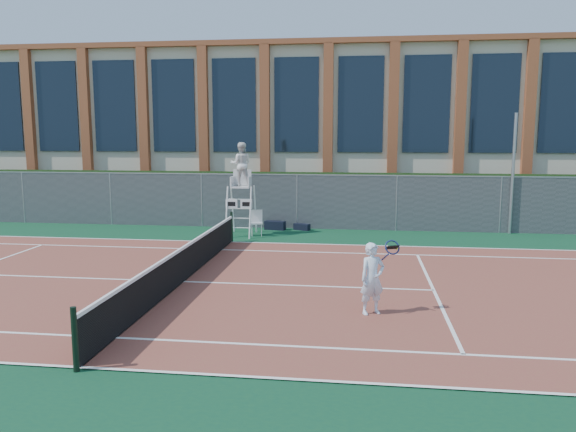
# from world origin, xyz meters

# --- Properties ---
(ground) EXTENTS (120.00, 120.00, 0.00)m
(ground) POSITION_xyz_m (0.00, 0.00, 0.00)
(ground) COLOR #233814
(apron) EXTENTS (36.00, 20.00, 0.01)m
(apron) POSITION_xyz_m (0.00, 1.00, 0.01)
(apron) COLOR #0D3D27
(apron) RESTS_ON ground
(tennis_court) EXTENTS (23.77, 10.97, 0.02)m
(tennis_court) POSITION_xyz_m (0.00, 0.00, 0.02)
(tennis_court) COLOR brown
(tennis_court) RESTS_ON apron
(tennis_net) EXTENTS (0.10, 11.30, 1.10)m
(tennis_net) POSITION_xyz_m (0.00, 0.00, 0.54)
(tennis_net) COLOR black
(tennis_net) RESTS_ON ground
(fence) EXTENTS (40.00, 0.06, 2.20)m
(fence) POSITION_xyz_m (0.00, 8.80, 1.10)
(fence) COLOR #595E60
(fence) RESTS_ON ground
(hedge) EXTENTS (40.00, 1.40, 2.20)m
(hedge) POSITION_xyz_m (0.00, 10.00, 1.10)
(hedge) COLOR black
(hedge) RESTS_ON ground
(building) EXTENTS (45.00, 10.60, 8.22)m
(building) POSITION_xyz_m (0.00, 17.95, 4.15)
(building) COLOR beige
(building) RESTS_ON ground
(steel_pole) EXTENTS (0.12, 0.12, 4.65)m
(steel_pole) POSITION_xyz_m (10.36, 8.70, 2.33)
(steel_pole) COLOR #9EA0A5
(steel_pole) RESTS_ON ground
(umpire_chair) EXTENTS (1.00, 1.54, 3.59)m
(umpire_chair) POSITION_xyz_m (0.06, 7.05, 2.62)
(umpire_chair) COLOR white
(umpire_chair) RESTS_ON ground
(plastic_chair) EXTENTS (0.53, 0.53, 0.97)m
(plastic_chair) POSITION_xyz_m (0.63, 7.10, 0.58)
(plastic_chair) COLOR silver
(plastic_chair) RESTS_ON apron
(sports_bag_near) EXTENTS (0.87, 0.49, 0.35)m
(sports_bag_near) POSITION_xyz_m (1.15, 8.37, 0.19)
(sports_bag_near) COLOR black
(sports_bag_near) RESTS_ON apron
(sports_bag_far) EXTENTS (0.70, 0.49, 0.26)m
(sports_bag_far) POSITION_xyz_m (2.24, 8.43, 0.14)
(sports_bag_far) COLOR black
(sports_bag_far) RESTS_ON apron
(tennis_player) EXTENTS (0.94, 0.72, 1.57)m
(tennis_player) POSITION_xyz_m (4.85, -2.03, 0.81)
(tennis_player) COLOR white
(tennis_player) RESTS_ON tennis_court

